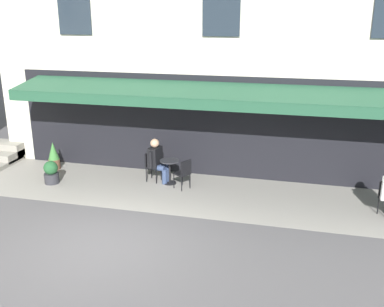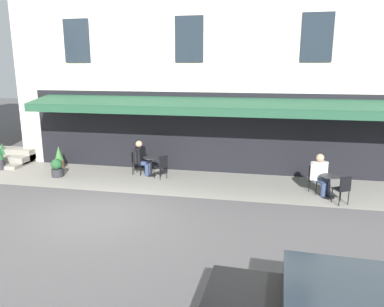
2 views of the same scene
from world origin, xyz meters
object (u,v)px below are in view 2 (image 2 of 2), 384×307
at_px(potted_plant_by_steps, 0,157).
at_px(potted_plant_under_sign, 57,168).
at_px(cafe_table_mid_terrace, 329,183).
at_px(cafe_chair_black_near_door, 315,176).
at_px(cafe_chair_black_facing_street, 343,188).
at_px(potted_plant_entrance_left, 3,153).
at_px(cafe_table_near_entrance, 151,164).
at_px(seated_patron_in_white, 320,173).
at_px(cafe_chair_black_back_row, 162,165).
at_px(cafe_chair_black_kerbside, 136,161).
at_px(potted_plant_entrance_right, 59,157).
at_px(seated_companion_in_black, 141,157).

distance_m(potted_plant_by_steps, potted_plant_under_sign, 2.92).
distance_m(cafe_table_mid_terrace, potted_plant_under_sign, 9.98).
relative_size(cafe_chair_black_near_door, potted_plant_by_steps, 0.86).
relative_size(cafe_chair_black_facing_street, potted_plant_entrance_left, 1.02).
xyz_separation_m(cafe_table_near_entrance, potted_plant_by_steps, (6.41, 0.40, 0.03)).
height_order(seated_patron_in_white, potted_plant_by_steps, seated_patron_in_white).
bearing_deg(cafe_chair_black_facing_street, cafe_chair_black_back_row, -13.09).
xyz_separation_m(cafe_chair_black_kerbside, cafe_chair_black_near_door, (-6.69, 0.82, 0.00)).
distance_m(potted_plant_under_sign, potted_plant_entrance_left, 3.88).
relative_size(cafe_chair_black_facing_street, seated_patron_in_white, 0.67).
bearing_deg(potted_plant_entrance_right, potted_plant_entrance_left, -6.72).
distance_m(seated_patron_in_white, potted_plant_by_steps, 12.62).
xyz_separation_m(cafe_chair_black_back_row, potted_plant_entrance_right, (4.67, -0.65, -0.09)).
bearing_deg(potted_plant_entrance_left, cafe_chair_black_back_row, 172.56).
relative_size(seated_companion_in_black, potted_plant_under_sign, 1.93).
bearing_deg(potted_plant_under_sign, seated_patron_in_white, 179.74).
bearing_deg(seated_patron_in_white, cafe_table_mid_terrace, 125.96).
relative_size(seated_companion_in_black, potted_plant_entrance_left, 1.53).
distance_m(cafe_chair_black_near_door, seated_companion_in_black, 6.53).
height_order(cafe_chair_black_kerbside, seated_patron_in_white, seated_patron_in_white).
relative_size(cafe_table_mid_terrace, potted_plant_entrance_right, 0.80).
height_order(cafe_table_mid_terrace, potted_plant_by_steps, potted_plant_by_steps).
bearing_deg(seated_companion_in_black, potted_plant_by_steps, 4.40).
height_order(cafe_chair_black_facing_street, potted_plant_by_steps, potted_plant_by_steps).
bearing_deg(potted_plant_under_sign, cafe_chair_black_facing_street, 174.86).
height_order(seated_companion_in_black, potted_plant_entrance_right, seated_companion_in_black).
bearing_deg(seated_companion_in_black, cafe_chair_black_near_door, 173.09).
xyz_separation_m(potted_plant_by_steps, potted_plant_under_sign, (-2.88, 0.45, -0.17)).
relative_size(potted_plant_by_steps, potted_plant_entrance_left, 1.18).
bearing_deg(potted_plant_under_sign, cafe_chair_black_near_door, -179.21).
xyz_separation_m(seated_patron_in_white, potted_plant_under_sign, (9.73, -0.04, -0.38)).
relative_size(seated_companion_in_black, potted_plant_by_steps, 1.29).
bearing_deg(cafe_table_mid_terrace, cafe_chair_black_facing_street, 120.40).
bearing_deg(seated_companion_in_black, potted_plant_under_sign, 16.36).
bearing_deg(cafe_chair_black_facing_street, cafe_chair_black_near_door, -56.82).
height_order(cafe_chair_black_back_row, potted_plant_under_sign, cafe_chair_black_back_row).
bearing_deg(cafe_chair_black_facing_street, cafe_table_near_entrance, -14.76).
relative_size(potted_plant_entrance_right, potted_plant_entrance_left, 1.04).
bearing_deg(seated_patron_in_white, potted_plant_entrance_right, -6.70).
distance_m(cafe_chair_black_kerbside, cafe_chair_black_near_door, 6.74).
distance_m(cafe_chair_black_back_row, cafe_chair_black_facing_street, 6.39).
height_order(cafe_table_near_entrance, cafe_table_mid_terrace, same).
bearing_deg(potted_plant_entrance_right, seated_companion_in_black, 176.12).
xyz_separation_m(cafe_chair_black_facing_street, potted_plant_entrance_left, (13.86, -2.44, -0.11)).
distance_m(potted_plant_by_steps, potted_plant_entrance_left, 1.27).
bearing_deg(seated_patron_in_white, seated_companion_in_black, -8.28).
bearing_deg(cafe_table_mid_terrace, potted_plant_under_sign, -2.18).
distance_m(cafe_chair_black_facing_street, seated_companion_in_black, 7.40).
bearing_deg(cafe_chair_black_back_row, potted_plant_by_steps, 0.55).
relative_size(cafe_chair_black_kerbside, seated_patron_in_white, 0.67).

